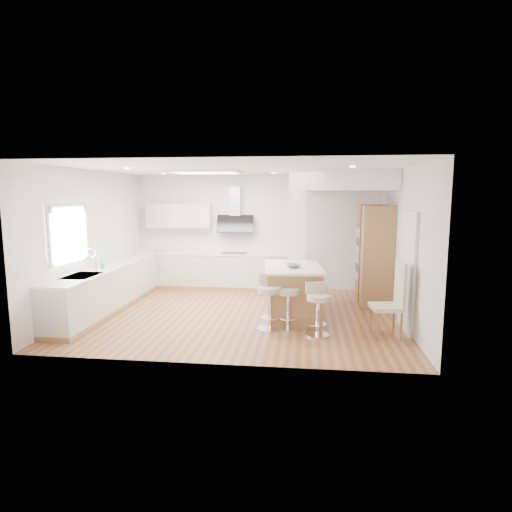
# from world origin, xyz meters

# --- Properties ---
(ground) EXTENTS (6.00, 6.00, 0.00)m
(ground) POSITION_xyz_m (0.00, 0.00, 0.00)
(ground) COLOR #A1643B
(ground) RESTS_ON ground
(ceiling) EXTENTS (6.00, 5.00, 0.02)m
(ceiling) POSITION_xyz_m (0.00, 0.00, 0.00)
(ceiling) COLOR white
(ceiling) RESTS_ON ground
(wall_back) EXTENTS (6.00, 0.04, 2.80)m
(wall_back) POSITION_xyz_m (0.00, 2.50, 1.40)
(wall_back) COLOR silver
(wall_back) RESTS_ON ground
(wall_left) EXTENTS (0.04, 5.00, 2.80)m
(wall_left) POSITION_xyz_m (-3.00, 0.00, 1.40)
(wall_left) COLOR silver
(wall_left) RESTS_ON ground
(wall_right) EXTENTS (0.04, 5.00, 2.80)m
(wall_right) POSITION_xyz_m (3.00, 0.00, 1.40)
(wall_right) COLOR silver
(wall_right) RESTS_ON ground
(skylight) EXTENTS (4.10, 2.10, 0.06)m
(skylight) POSITION_xyz_m (-0.79, 0.60, 2.77)
(skylight) COLOR silver
(skylight) RESTS_ON ground
(window_left) EXTENTS (0.06, 1.28, 1.07)m
(window_left) POSITION_xyz_m (-2.96, -0.90, 1.69)
(window_left) COLOR white
(window_left) RESTS_ON ground
(doorway_right) EXTENTS (0.05, 1.00, 2.10)m
(doorway_right) POSITION_xyz_m (2.97, -0.60, 1.00)
(doorway_right) COLOR #484138
(doorway_right) RESTS_ON ground
(counter_left) EXTENTS (0.63, 4.50, 1.35)m
(counter_left) POSITION_xyz_m (-2.70, 0.23, 0.46)
(counter_left) COLOR #9E7243
(counter_left) RESTS_ON ground
(counter_back) EXTENTS (3.62, 0.63, 2.50)m
(counter_back) POSITION_xyz_m (-0.91, 2.22, 0.70)
(counter_back) COLOR #9E7243
(counter_back) RESTS_ON ground
(pillar) EXTENTS (0.35, 0.35, 2.80)m
(pillar) POSITION_xyz_m (1.05, 0.95, 1.40)
(pillar) COLOR silver
(pillar) RESTS_ON ground
(soffit) EXTENTS (1.78, 2.20, 0.40)m
(soffit) POSITION_xyz_m (2.10, 1.40, 2.60)
(soffit) COLOR white
(soffit) RESTS_ON ground
(oven_column) EXTENTS (0.63, 1.21, 2.10)m
(oven_column) POSITION_xyz_m (2.68, 1.23, 1.05)
(oven_column) COLOR #9E7243
(oven_column) RESTS_ON ground
(peninsula) EXTENTS (1.21, 1.70, 1.05)m
(peninsula) POSITION_xyz_m (1.00, -0.02, 0.49)
(peninsula) COLOR #9E7243
(peninsula) RESTS_ON ground
(bar_stool_a) EXTENTS (0.45, 0.45, 0.96)m
(bar_stool_a) POSITION_xyz_m (0.63, -0.87, 0.54)
(bar_stool_a) COLOR white
(bar_stool_a) RESTS_ON ground
(bar_stool_b) EXTENTS (0.44, 0.44, 0.91)m
(bar_stool_b) POSITION_xyz_m (0.95, -0.81, 0.51)
(bar_stool_b) COLOR white
(bar_stool_b) RESTS_ON ground
(bar_stool_c) EXTENTS (0.49, 0.49, 0.88)m
(bar_stool_c) POSITION_xyz_m (1.45, -1.10, 0.49)
(bar_stool_c) COLOR white
(bar_stool_c) RESTS_ON ground
(dining_chair) EXTENTS (0.54, 0.54, 1.24)m
(dining_chair) POSITION_xyz_m (2.67, -1.04, 0.66)
(dining_chair) COLOR beige
(dining_chair) RESTS_ON ground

